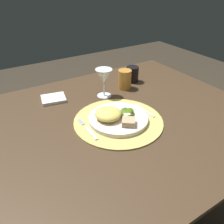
% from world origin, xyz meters
% --- Properties ---
extents(ground_plane, '(6.00, 6.00, 0.00)m').
position_xyz_m(ground_plane, '(0.00, 0.00, 0.00)').
color(ground_plane, '#322B20').
extents(dining_table, '(1.18, 0.99, 0.74)m').
position_xyz_m(dining_table, '(0.00, 0.00, 0.60)').
color(dining_table, '#422F1E').
rests_on(dining_table, ground).
extents(placemat, '(0.37, 0.37, 0.01)m').
position_xyz_m(placemat, '(-0.04, -0.02, 0.75)').
color(placemat, tan).
rests_on(placemat, dining_table).
extents(dinner_plate, '(0.25, 0.25, 0.02)m').
position_xyz_m(dinner_plate, '(-0.04, -0.02, 0.76)').
color(dinner_plate, silver).
rests_on(dinner_plate, placemat).
extents(pasta_serving, '(0.11, 0.11, 0.04)m').
position_xyz_m(pasta_serving, '(-0.08, -0.01, 0.79)').
color(pasta_serving, '#E3CB5C').
rests_on(pasta_serving, dinner_plate).
extents(salad_greens, '(0.10, 0.08, 0.02)m').
position_xyz_m(salad_greens, '(-0.00, -0.03, 0.78)').
color(salad_greens, '#477317').
rests_on(salad_greens, dinner_plate).
extents(bread_piece, '(0.07, 0.07, 0.02)m').
position_xyz_m(bread_piece, '(-0.04, -0.09, 0.78)').
color(bread_piece, tan).
rests_on(bread_piece, dinner_plate).
extents(fork, '(0.01, 0.16, 0.00)m').
position_xyz_m(fork, '(-0.18, -0.02, 0.75)').
color(fork, silver).
rests_on(fork, placemat).
extents(spoon, '(0.02, 0.13, 0.01)m').
position_xyz_m(spoon, '(0.10, -0.00, 0.75)').
color(spoon, silver).
rests_on(spoon, placemat).
extents(napkin, '(0.13, 0.12, 0.01)m').
position_xyz_m(napkin, '(-0.20, 0.30, 0.75)').
color(napkin, white).
rests_on(napkin, dining_table).
extents(wine_glass, '(0.08, 0.08, 0.14)m').
position_xyz_m(wine_glass, '(0.03, 0.20, 0.84)').
color(wine_glass, silver).
rests_on(wine_glass, dining_table).
extents(amber_tumbler, '(0.07, 0.07, 0.10)m').
position_xyz_m(amber_tumbler, '(0.16, 0.23, 0.79)').
color(amber_tumbler, '#C48233').
rests_on(amber_tumbler, dining_table).
extents(dark_tumbler, '(0.07, 0.07, 0.09)m').
position_xyz_m(dark_tumbler, '(0.25, 0.28, 0.79)').
color(dark_tumbler, black).
rests_on(dark_tumbler, dining_table).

